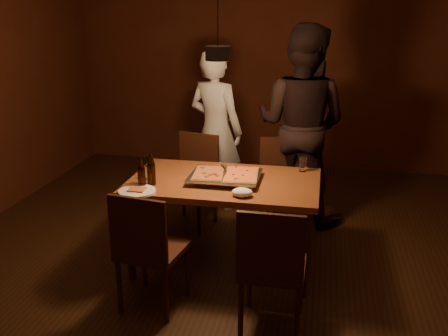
% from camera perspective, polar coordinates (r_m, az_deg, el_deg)
% --- Properties ---
extents(room_shell, '(6.00, 6.00, 6.00)m').
position_cam_1_polar(room_shell, '(3.66, -0.68, 7.51)').
color(room_shell, '#331A0E').
rests_on(room_shell, ground).
extents(dining_table, '(1.50, 0.90, 0.75)m').
position_cam_1_polar(dining_table, '(3.99, 0.00, -2.37)').
color(dining_table, brown).
rests_on(dining_table, floor).
extents(chair_far_left, '(0.50, 0.50, 0.49)m').
position_cam_1_polar(chair_far_left, '(4.85, -3.41, -0.40)').
color(chair_far_left, '#38190F').
rests_on(chair_far_left, floor).
extents(chair_far_right, '(0.52, 0.52, 0.49)m').
position_cam_1_polar(chair_far_right, '(4.74, 6.77, -0.96)').
color(chair_far_right, '#38190F').
rests_on(chair_far_right, floor).
extents(chair_near_left, '(0.48, 0.48, 0.49)m').
position_cam_1_polar(chair_near_left, '(3.48, -8.85, -8.30)').
color(chair_near_left, '#38190F').
rests_on(chair_near_left, floor).
extents(chair_near_right, '(0.42, 0.42, 0.49)m').
position_cam_1_polar(chair_near_right, '(3.23, 5.48, -10.35)').
color(chair_near_right, '#38190F').
rests_on(chair_near_right, floor).
extents(pizza_tray, '(0.57, 0.47, 0.05)m').
position_cam_1_polar(pizza_tray, '(3.95, 0.09, -1.11)').
color(pizza_tray, silver).
rests_on(pizza_tray, dining_table).
extents(pizza_meat, '(0.27, 0.39, 0.02)m').
position_cam_1_polar(pizza_meat, '(3.95, -1.72, -0.60)').
color(pizza_meat, maroon).
rests_on(pizza_meat, pizza_tray).
extents(pizza_cheese, '(0.29, 0.42, 0.02)m').
position_cam_1_polar(pizza_cheese, '(3.91, 1.99, -0.77)').
color(pizza_cheese, gold).
rests_on(pizza_cheese, pizza_tray).
extents(spatula, '(0.18, 0.26, 0.04)m').
position_cam_1_polar(spatula, '(3.96, 0.35, -0.45)').
color(spatula, silver).
rests_on(spatula, pizza_tray).
extents(beer_bottle_a, '(0.06, 0.06, 0.22)m').
position_cam_1_polar(beer_bottle_a, '(3.83, -9.42, -0.56)').
color(beer_bottle_a, black).
rests_on(beer_bottle_a, dining_table).
extents(beer_bottle_b, '(0.07, 0.07, 0.25)m').
position_cam_1_polar(beer_bottle_b, '(3.87, -8.32, -0.12)').
color(beer_bottle_b, black).
rests_on(beer_bottle_b, dining_table).
extents(water_glass_left, '(0.07, 0.07, 0.11)m').
position_cam_1_polar(water_glass_left, '(4.02, -8.54, -0.50)').
color(water_glass_left, silver).
rests_on(water_glass_left, dining_table).
extents(water_glass_right, '(0.06, 0.06, 0.12)m').
position_cam_1_polar(water_glass_right, '(4.21, 9.01, 0.43)').
color(water_glass_right, silver).
rests_on(water_glass_right, dining_table).
extents(plate_slice, '(0.28, 0.28, 0.03)m').
position_cam_1_polar(plate_slice, '(3.76, -9.92, -2.61)').
color(plate_slice, white).
rests_on(plate_slice, dining_table).
extents(napkin, '(0.15, 0.12, 0.06)m').
position_cam_1_polar(napkin, '(3.62, 2.09, -2.80)').
color(napkin, white).
rests_on(napkin, dining_table).
extents(diner_white, '(0.72, 0.60, 1.68)m').
position_cam_1_polar(diner_white, '(5.19, -0.95, 4.32)').
color(diner_white, silver).
rests_on(diner_white, floor).
extents(diner_dark, '(1.12, 0.99, 1.93)m').
position_cam_1_polar(diner_dark, '(4.94, 8.79, 4.88)').
color(diner_dark, black).
rests_on(diner_dark, floor).
extents(pendant_lamp, '(0.18, 0.18, 1.10)m').
position_cam_1_polar(pendant_lamp, '(3.61, -0.70, 13.15)').
color(pendant_lamp, black).
rests_on(pendant_lamp, ceiling).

